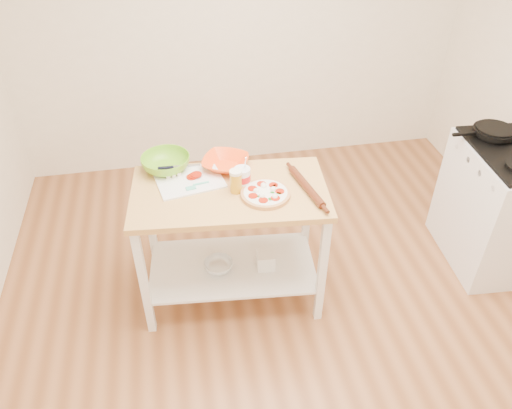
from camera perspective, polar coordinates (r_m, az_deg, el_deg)
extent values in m
cube|color=#9D623A|center=(3.41, 4.78, -14.76)|extent=(4.00, 4.50, 0.02)
cube|color=#F1E5CB|center=(4.50, -1.95, 20.30)|extent=(4.00, 0.02, 2.70)
cube|color=tan|center=(3.06, -3.04, 1.34)|extent=(1.26, 0.76, 0.04)
cube|color=white|center=(3.47, -2.70, -7.08)|extent=(1.17, 0.70, 0.02)
cube|color=white|center=(3.18, -12.67, -8.84)|extent=(0.05, 0.05, 0.86)
cube|color=white|center=(3.59, -11.93, -2.32)|extent=(0.05, 0.05, 0.86)
cube|color=white|center=(3.20, 7.55, -7.62)|extent=(0.05, 0.05, 0.86)
cube|color=white|center=(3.61, 5.79, -1.30)|extent=(0.05, 0.05, 0.86)
cube|color=silver|center=(4.05, 26.49, -0.27)|extent=(0.73, 0.84, 0.92)
cylinder|color=black|center=(3.88, 25.59, 7.59)|extent=(0.29, 0.29, 0.03)
cube|color=black|center=(3.76, 22.76, 7.46)|extent=(0.18, 0.03, 0.02)
cylinder|color=tan|center=(2.99, 1.09, 1.15)|extent=(0.30, 0.30, 0.02)
cylinder|color=tan|center=(2.99, 1.09, 1.33)|extent=(0.30, 0.30, 0.01)
cylinder|color=white|center=(2.99, 1.09, 1.35)|extent=(0.26, 0.26, 0.01)
cylinder|color=#A21706|center=(2.99, 2.73, 1.51)|extent=(0.06, 0.06, 0.01)
cylinder|color=#A21706|center=(3.04, 2.01, 2.23)|extent=(0.06, 0.06, 0.01)
cylinder|color=#A21706|center=(3.05, 0.62, 2.37)|extent=(0.06, 0.06, 0.01)
cylinder|color=#A21706|center=(3.01, -0.42, 1.83)|extent=(0.06, 0.06, 0.01)
cylinder|color=#A21706|center=(2.95, -0.35, 0.98)|extent=(0.06, 0.06, 0.01)
cylinder|color=#A21706|center=(2.91, 0.84, 0.48)|extent=(0.06, 0.06, 0.01)
cylinder|color=#A21706|center=(2.93, 2.22, 0.72)|extent=(0.06, 0.06, 0.01)
sphere|color=white|center=(3.00, 2.00, 1.75)|extent=(0.04, 0.04, 0.04)
sphere|color=white|center=(3.03, 0.89, 2.06)|extent=(0.04, 0.04, 0.04)
sphere|color=white|center=(2.99, 0.01, 1.54)|extent=(0.04, 0.04, 0.04)
sphere|color=white|center=(2.95, 0.68, 0.94)|extent=(0.04, 0.04, 0.04)
sphere|color=white|center=(2.94, 2.17, 0.86)|extent=(0.04, 0.04, 0.04)
sphere|color=white|center=(3.00, 1.94, 1.73)|extent=(0.04, 0.04, 0.04)
sphere|color=white|center=(3.04, 0.84, 2.21)|extent=(0.04, 0.04, 0.04)
plane|color=#12560F|center=(2.97, 2.63, 1.31)|extent=(0.03, 0.03, 0.00)
plane|color=#12560F|center=(3.02, 1.89, 2.04)|extent=(0.04, 0.04, 0.00)
plane|color=#12560F|center=(3.03, 0.72, 2.15)|extent=(0.03, 0.03, 0.00)
plane|color=#12560F|center=(2.99, -0.07, 1.65)|extent=(0.03, 0.03, 0.00)
plane|color=#12560F|center=(2.95, 0.37, 1.02)|extent=(0.04, 0.04, 0.00)
plane|color=#12560F|center=(2.92, 1.60, 0.64)|extent=(0.03, 0.03, 0.00)
plane|color=#12560F|center=(2.98, 1.89, 1.41)|extent=(0.03, 0.03, 0.00)
plane|color=#12560F|center=(3.03, 2.11, 2.18)|extent=(0.04, 0.04, 0.00)
cube|color=white|center=(3.14, -7.58, 2.73)|extent=(0.45, 0.37, 0.01)
cube|color=#F4EACC|center=(3.17, -10.02, 3.20)|extent=(0.03, 0.03, 0.02)
cube|color=#F4EACC|center=(3.18, -9.41, 3.34)|extent=(0.03, 0.03, 0.02)
cube|color=#F4EACC|center=(3.18, -8.80, 3.47)|extent=(0.03, 0.03, 0.02)
cube|color=#F4EACC|center=(3.20, -10.17, 3.53)|extent=(0.03, 0.03, 0.02)
cube|color=#F4EACC|center=(3.21, -9.56, 3.67)|extent=(0.03, 0.03, 0.02)
cube|color=#F4EACC|center=(3.21, -8.96, 3.80)|extent=(0.03, 0.03, 0.02)
cylinder|color=#A21706|center=(3.16, -7.34, 3.15)|extent=(0.07, 0.07, 0.01)
cylinder|color=#A21706|center=(3.16, -7.08, 3.30)|extent=(0.07, 0.07, 0.01)
cylinder|color=#A21706|center=(3.16, -6.83, 3.45)|extent=(0.07, 0.07, 0.01)
cube|color=#50C5A8|center=(3.06, -7.45, 1.88)|extent=(0.06, 0.04, 0.01)
cylinder|color=#50C5A8|center=(3.09, -6.31, 2.43)|extent=(0.10, 0.03, 0.01)
cube|color=silver|center=(3.27, -8.00, 4.38)|extent=(0.18, 0.03, 0.00)
cube|color=black|center=(3.26, -10.28, 4.14)|extent=(0.10, 0.02, 0.01)
imported|color=#FF5018|center=(3.24, -3.51, 4.75)|extent=(0.38, 0.38, 0.07)
imported|color=#6AB01F|center=(3.26, -10.26, 4.67)|extent=(0.31, 0.31, 0.10)
cylinder|color=gold|center=(3.00, -2.31, 2.52)|extent=(0.07, 0.07, 0.13)
cylinder|color=white|center=(2.96, -2.35, 3.71)|extent=(0.07, 0.07, 0.02)
cylinder|color=white|center=(3.05, -1.59, 3.16)|extent=(0.10, 0.10, 0.12)
cylinder|color=red|center=(3.05, -1.59, 3.16)|extent=(0.10, 0.10, 0.04)
cylinder|color=silver|center=(3.00, -1.24, 4.69)|extent=(0.01, 0.06, 0.12)
cylinder|color=#562613|center=(3.05, 5.80, 2.01)|extent=(0.13, 0.42, 0.05)
imported|color=silver|center=(3.42, -4.31, -6.98)|extent=(0.24, 0.24, 0.06)
cube|color=white|center=(3.41, 1.12, -6.38)|extent=(0.13, 0.13, 0.12)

